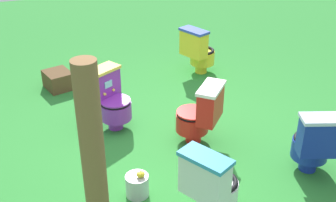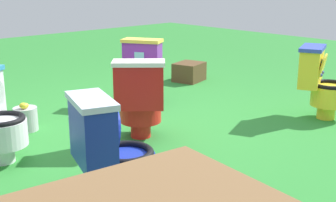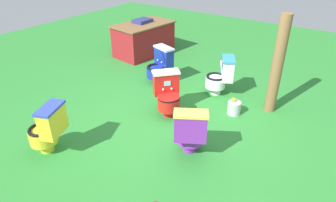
# 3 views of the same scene
# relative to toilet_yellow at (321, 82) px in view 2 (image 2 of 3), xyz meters

# --- Properties ---
(ground) EXTENTS (14.00, 14.00, 0.00)m
(ground) POSITION_rel_toilet_yellow_xyz_m (1.58, -1.00, -0.37)
(ground) COLOR #2D8433
(toilet_yellow) EXTENTS (0.56, 0.61, 0.73)m
(toilet_yellow) POSITION_rel_toilet_yellow_xyz_m (0.00, 0.00, 0.00)
(toilet_yellow) COLOR yellow
(toilet_yellow) RESTS_ON ground
(toilet_blue) EXTENTS (0.59, 0.54, 0.73)m
(toilet_blue) POSITION_rel_toilet_yellow_xyz_m (2.65, 0.09, 0.00)
(toilet_blue) COLOR #192D9E
(toilet_blue) RESTS_ON ground
(toilet_red) EXTENTS (0.63, 0.63, 0.73)m
(toilet_red) POSITION_rel_toilet_yellow_xyz_m (1.74, -0.74, -0.00)
(toilet_red) COLOR red
(toilet_red) RESTS_ON ground
(toilet_purple) EXTENTS (0.63, 0.60, 0.73)m
(toilet_purple) POSITION_rel_toilet_yellow_xyz_m (1.05, -1.59, -0.00)
(toilet_purple) COLOR purple
(toilet_purple) RESTS_ON ground
(small_crate) EXTENTS (0.47, 0.43, 0.25)m
(small_crate) POSITION_rel_toilet_yellow_xyz_m (-0.22, -2.07, -0.25)
(small_crate) COLOR brown
(small_crate) RESTS_ON ground
(lemon_bucket) EXTENTS (0.22, 0.22, 0.28)m
(lemon_bucket) POSITION_rel_toilet_yellow_xyz_m (2.37, -1.65, -0.26)
(lemon_bucket) COLOR #B7B7BF
(lemon_bucket) RESTS_ON ground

